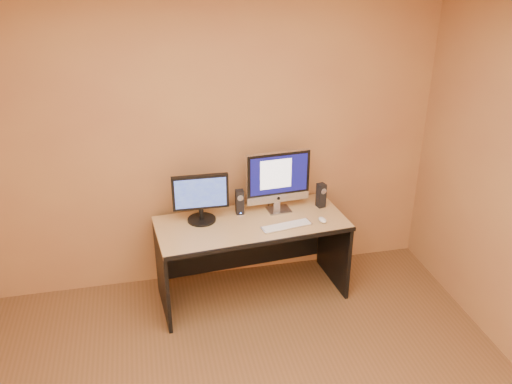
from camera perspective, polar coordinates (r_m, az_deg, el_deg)
walls at (r=2.73m, az=-0.10°, el=-8.69°), size 4.00×4.00×2.60m
ceiling at (r=2.27m, az=-0.12°, el=19.60°), size 4.00×4.00×0.00m
desk at (r=4.60m, az=-0.44°, el=-7.08°), size 1.59×0.80×0.71m
imac at (r=4.49m, az=2.45°, el=1.07°), size 0.56×0.24×0.53m
second_monitor at (r=4.37m, az=-5.85°, el=-0.68°), size 0.47×0.24×0.40m
speaker_left at (r=4.51m, az=-1.73°, el=-1.05°), size 0.07×0.07×0.21m
speaker_right at (r=4.66m, az=6.86°, el=-0.35°), size 0.08×0.08×0.21m
keyboard at (r=4.35m, az=3.24°, el=-3.58°), size 0.43×0.18×0.02m
mouse at (r=4.45m, az=7.01°, el=-2.92°), size 0.07×0.10×0.03m
cable_a at (r=4.70m, az=2.01°, el=-1.30°), size 0.10×0.20×0.01m
cable_b at (r=4.72m, az=1.40°, el=-1.18°), size 0.07×0.16×0.01m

